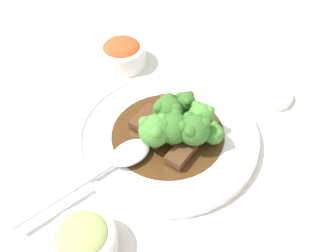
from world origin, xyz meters
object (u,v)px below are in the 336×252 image
object	(u,v)px
serving_spoon	(121,159)
side_bowl_appetizer	(83,240)
broccoli_floret_2	(185,101)
sauce_dish	(272,95)
broccoli_floret_4	(201,116)
broccoli_floret_6	(214,133)
broccoli_floret_3	(168,111)
broccoli_floret_5	(155,130)
beef_strip_1	(167,104)
broccoli_floret_0	(175,127)
main_plate	(168,135)
beef_strip_2	(148,119)
broccoli_floret_1	(194,129)
side_bowl_kimchi	(122,53)
beef_strip_0	(181,153)

from	to	relation	value
serving_spoon	side_bowl_appetizer	world-z (taller)	side_bowl_appetizer
broccoli_floret_2	sauce_dish	bearing A→B (deg)	178.42
broccoli_floret_4	sauce_dish	xyz separation A→B (m)	(-0.17, -0.04, -0.05)
broccoli_floret_4	broccoli_floret_6	xyz separation A→B (m)	(-0.01, 0.03, -0.01)
broccoli_floret_3	broccoli_floret_5	bearing A→B (deg)	44.73
beef_strip_1	broccoli_floret_0	xyz separation A→B (m)	(0.02, 0.08, 0.03)
main_plate	broccoli_floret_2	xyz separation A→B (m)	(-0.04, -0.03, 0.04)
beef_strip_2	broccoli_floret_0	world-z (taller)	broccoli_floret_0
broccoli_floret_0	broccoli_floret_1	bearing A→B (deg)	147.30
broccoli_floret_0	broccoli_floret_2	size ratio (longest dim) A/B	1.24
broccoli_floret_5	side_bowl_kimchi	size ratio (longest dim) A/B	0.64
broccoli_floret_5	serving_spoon	distance (m)	0.07
broccoli_floret_3	sauce_dish	size ratio (longest dim) A/B	0.68
broccoli_floret_2	serving_spoon	size ratio (longest dim) A/B	0.21
side_bowl_appetizer	beef_strip_2	bearing A→B (deg)	-131.26
broccoli_floret_2	broccoli_floret_3	world-z (taller)	broccoli_floret_3
broccoli_floret_1	broccoli_floret_5	bearing A→B (deg)	-21.25
beef_strip_0	broccoli_floret_2	xyz separation A→B (m)	(-0.04, -0.08, 0.02)
beef_strip_2	broccoli_floret_2	world-z (taller)	broccoli_floret_2
beef_strip_0	broccoli_floret_2	size ratio (longest dim) A/B	1.27
broccoli_floret_1	main_plate	bearing A→B (deg)	-55.22
broccoli_floret_0	side_bowl_appetizer	distance (m)	0.22
broccoli_floret_3	broccoli_floret_5	size ratio (longest dim) A/B	0.90
broccoli_floret_0	side_bowl_kimchi	size ratio (longest dim) A/B	0.63
broccoli_floret_0	broccoli_floret_3	bearing A→B (deg)	-97.97
main_plate	broccoli_floret_5	distance (m)	0.06
serving_spoon	sauce_dish	world-z (taller)	serving_spoon
beef_strip_0	broccoli_floret_3	distance (m)	0.08
broccoli_floret_5	beef_strip_2	bearing A→B (deg)	-96.64
main_plate	broccoli_floret_0	bearing A→B (deg)	94.53
beef_strip_2	broccoli_floret_0	distance (m)	0.07
broccoli_floret_1	broccoli_floret_4	size ratio (longest dim) A/B	1.13
broccoli_floret_3	serving_spoon	xyz separation A→B (m)	(0.10, 0.05, -0.02)
broccoli_floret_2	broccoli_floret_5	xyz separation A→B (m)	(0.07, 0.05, 0.01)
side_bowl_appetizer	main_plate	bearing A→B (deg)	-141.60
beef_strip_0	beef_strip_2	size ratio (longest dim) A/B	0.87
broccoli_floret_1	broccoli_floret_2	xyz separation A→B (m)	(-0.02, -0.07, -0.01)
broccoli_floret_4	broccoli_floret_5	bearing A→B (deg)	2.55
beef_strip_2	broccoli_floret_1	bearing A→B (deg)	124.35
side_bowl_kimchi	side_bowl_appetizer	world-z (taller)	same
main_plate	broccoli_floret_3	world-z (taller)	broccoli_floret_3
broccoli_floret_4	serving_spoon	size ratio (longest dim) A/B	0.24
beef_strip_2	broccoli_floret_3	world-z (taller)	broccoli_floret_3
main_plate	broccoli_floret_1	size ratio (longest dim) A/B	5.05
broccoli_floret_3	broccoli_floret_6	world-z (taller)	broccoli_floret_3
broccoli_floret_6	side_bowl_appetizer	bearing A→B (deg)	21.44
side_bowl_kimchi	side_bowl_appetizer	size ratio (longest dim) A/B	1.04
side_bowl_appetizer	broccoli_floret_5	bearing A→B (deg)	-140.29
broccoli_floret_1	broccoli_floret_4	bearing A→B (deg)	-133.20
broccoli_floret_5	side_bowl_appetizer	size ratio (longest dim) A/B	0.67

